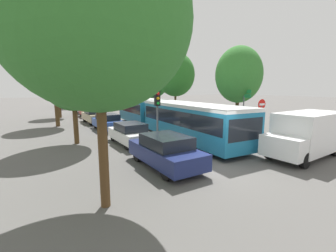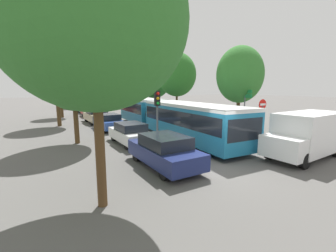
{
  "view_description": "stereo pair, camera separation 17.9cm",
  "coord_description": "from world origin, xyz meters",
  "px_view_note": "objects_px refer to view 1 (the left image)",
  "views": [
    {
      "loc": [
        -6.48,
        -7.42,
        3.51
      ],
      "look_at": [
        0.2,
        4.78,
        1.2
      ],
      "focal_mm": 24.0,
      "sensor_mm": 36.0,
      "label": 1
    },
    {
      "loc": [
        -6.32,
        -7.51,
        3.51
      ],
      "look_at": [
        0.2,
        4.78,
        1.2
      ],
      "focal_mm": 24.0,
      "sensor_mm": 36.0,
      "label": 2
    }
  ],
  "objects_px": {
    "queued_car_red": "(90,111)",
    "queued_car_tan": "(95,115)",
    "queued_car_navy": "(165,151)",
    "tree_right_mid": "(175,75)",
    "articulated_bus": "(165,114)",
    "queued_car_white": "(130,133)",
    "white_van": "(307,133)",
    "tree_right_near": "(238,76)",
    "tree_left_distant": "(58,85)",
    "tree_right_far": "(152,82)",
    "traffic_light": "(157,106)",
    "tree_left_mid": "(72,69)",
    "queued_car_graphite": "(83,108)",
    "queued_car_blue": "(108,122)",
    "no_entry_sign": "(261,113)",
    "direction_sign_post": "(244,101)",
    "tree_left_near": "(97,21)",
    "tree_left_far": "(55,77)",
    "city_bus_rear": "(72,100)"
  },
  "relations": [
    {
      "from": "queued_car_white",
      "to": "direction_sign_post",
      "type": "xyz_separation_m",
      "value": [
        9.35,
        -0.65,
        1.86
      ]
    },
    {
      "from": "tree_left_distant",
      "to": "queued_car_tan",
      "type": "bearing_deg",
      "value": -65.21
    },
    {
      "from": "tree_right_near",
      "to": "tree_left_far",
      "type": "bearing_deg",
      "value": 145.51
    },
    {
      "from": "traffic_light",
      "to": "tree_right_far",
      "type": "relative_size",
      "value": 0.47
    },
    {
      "from": "queued_car_navy",
      "to": "tree_right_mid",
      "type": "height_order",
      "value": "tree_right_mid"
    },
    {
      "from": "white_van",
      "to": "tree_left_mid",
      "type": "bearing_deg",
      "value": -46.46
    },
    {
      "from": "traffic_light",
      "to": "tree_left_distant",
      "type": "xyz_separation_m",
      "value": [
        -4.39,
        18.29,
        1.46
      ]
    },
    {
      "from": "no_entry_sign",
      "to": "white_van",
      "type": "bearing_deg",
      "value": -16.94
    },
    {
      "from": "white_van",
      "to": "tree_left_far",
      "type": "xyz_separation_m",
      "value": [
        -10.76,
        16.92,
        3.37
      ]
    },
    {
      "from": "queued_car_tan",
      "to": "queued_car_blue",
      "type": "bearing_deg",
      "value": 178.33
    },
    {
      "from": "queued_car_red",
      "to": "city_bus_rear",
      "type": "bearing_deg",
      "value": -2.37
    },
    {
      "from": "queued_car_blue",
      "to": "queued_car_tan",
      "type": "relative_size",
      "value": 0.9
    },
    {
      "from": "white_van",
      "to": "queued_car_red",
      "type": "bearing_deg",
      "value": -78.87
    },
    {
      "from": "tree_left_mid",
      "to": "tree_right_near",
      "type": "distance_m",
      "value": 12.93
    },
    {
      "from": "traffic_light",
      "to": "tree_left_far",
      "type": "distance_m",
      "value": 12.51
    },
    {
      "from": "white_van",
      "to": "tree_right_mid",
      "type": "relative_size",
      "value": 0.67
    },
    {
      "from": "white_van",
      "to": "tree_right_far",
      "type": "distance_m",
      "value": 25.42
    },
    {
      "from": "no_entry_sign",
      "to": "tree_left_far",
      "type": "height_order",
      "value": "tree_left_far"
    },
    {
      "from": "city_bus_rear",
      "to": "traffic_light",
      "type": "xyz_separation_m",
      "value": [
        1.27,
        -35.33,
        1.07
      ]
    },
    {
      "from": "queued_car_tan",
      "to": "tree_right_near",
      "type": "height_order",
      "value": "tree_right_near"
    },
    {
      "from": "city_bus_rear",
      "to": "no_entry_sign",
      "type": "distance_m",
      "value": 38.07
    },
    {
      "from": "queued_car_red",
      "to": "queued_car_tan",
      "type": "bearing_deg",
      "value": 173.02
    },
    {
      "from": "articulated_bus",
      "to": "tree_left_distant",
      "type": "bearing_deg",
      "value": -153.6
    },
    {
      "from": "traffic_light",
      "to": "white_van",
      "type": "bearing_deg",
      "value": 52.35
    },
    {
      "from": "white_van",
      "to": "tree_right_near",
      "type": "bearing_deg",
      "value": -115.35
    },
    {
      "from": "tree_left_near",
      "to": "queued_car_graphite",
      "type": "bearing_deg",
      "value": 83.03
    },
    {
      "from": "queued_car_white",
      "to": "tree_left_near",
      "type": "distance_m",
      "value": 9.06
    },
    {
      "from": "articulated_bus",
      "to": "tree_left_mid",
      "type": "height_order",
      "value": "tree_left_mid"
    },
    {
      "from": "queued_car_graphite",
      "to": "tree_left_distant",
      "type": "distance_m",
      "value": 6.21
    },
    {
      "from": "queued_car_white",
      "to": "tree_right_far",
      "type": "relative_size",
      "value": 0.55
    },
    {
      "from": "queued_car_white",
      "to": "tree_left_distant",
      "type": "height_order",
      "value": "tree_left_distant"
    },
    {
      "from": "direction_sign_post",
      "to": "tree_right_far",
      "type": "distance_m",
      "value": 18.77
    },
    {
      "from": "tree_left_mid",
      "to": "tree_right_mid",
      "type": "relative_size",
      "value": 0.95
    },
    {
      "from": "queued_car_white",
      "to": "tree_left_near",
      "type": "relative_size",
      "value": 0.52
    },
    {
      "from": "traffic_light",
      "to": "tree_left_near",
      "type": "xyz_separation_m",
      "value": [
        -4.54,
        -5.68,
        2.79
      ]
    },
    {
      "from": "city_bus_rear",
      "to": "traffic_light",
      "type": "height_order",
      "value": "traffic_light"
    },
    {
      "from": "queued_car_blue",
      "to": "direction_sign_post",
      "type": "relative_size",
      "value": 1.14
    },
    {
      "from": "articulated_bus",
      "to": "queued_car_graphite",
      "type": "xyz_separation_m",
      "value": [
        -3.69,
        18.53,
        -0.76
      ]
    },
    {
      "from": "articulated_bus",
      "to": "queued_car_blue",
      "type": "height_order",
      "value": "articulated_bus"
    },
    {
      "from": "articulated_bus",
      "to": "tree_left_mid",
      "type": "bearing_deg",
      "value": -83.4
    },
    {
      "from": "queued_car_red",
      "to": "traffic_light",
      "type": "relative_size",
      "value": 1.3
    },
    {
      "from": "tree_right_far",
      "to": "tree_right_mid",
      "type": "bearing_deg",
      "value": -95.31
    },
    {
      "from": "queued_car_tan",
      "to": "tree_left_distant",
      "type": "relative_size",
      "value": 0.78
    },
    {
      "from": "direction_sign_post",
      "to": "queued_car_white",
      "type": "bearing_deg",
      "value": -1.46
    },
    {
      "from": "articulated_bus",
      "to": "queued_car_white",
      "type": "xyz_separation_m",
      "value": [
        -3.86,
        -2.48,
        -0.78
      ]
    },
    {
      "from": "queued_car_red",
      "to": "tree_left_mid",
      "type": "bearing_deg",
      "value": 164.14
    },
    {
      "from": "queued_car_white",
      "to": "tree_left_mid",
      "type": "bearing_deg",
      "value": 56.87
    },
    {
      "from": "no_entry_sign",
      "to": "direction_sign_post",
      "type": "bearing_deg",
      "value": 157.18
    },
    {
      "from": "tree_left_mid",
      "to": "tree_right_mid",
      "type": "height_order",
      "value": "tree_right_mid"
    },
    {
      "from": "queued_car_tan",
      "to": "white_van",
      "type": "distance_m",
      "value": 18.95
    }
  ]
}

